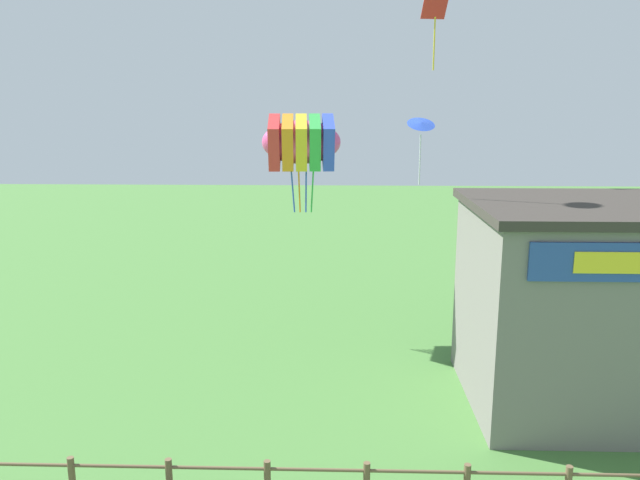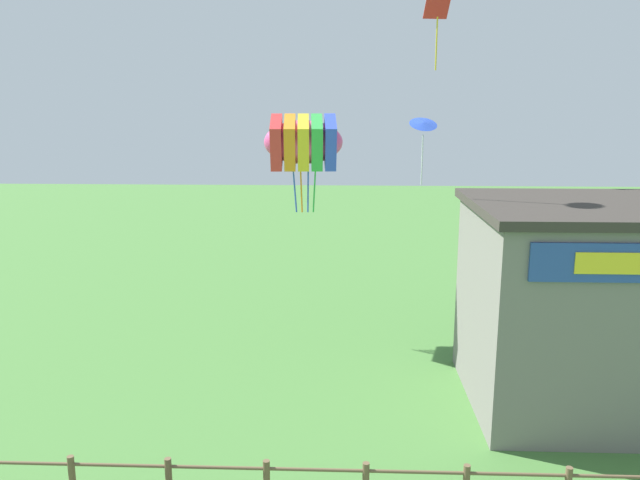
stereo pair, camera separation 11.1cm
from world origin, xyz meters
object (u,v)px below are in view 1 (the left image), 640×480
(seaside_building, at_px, (618,305))
(kite_rainbow_parafoil, at_px, (301,142))
(kite_red_diamond, at_px, (435,10))
(kite_blue_delta, at_px, (421,126))

(seaside_building, relative_size, kite_rainbow_parafoil, 2.41)
(kite_rainbow_parafoil, height_order, kite_red_diamond, kite_red_diamond)
(kite_blue_delta, bearing_deg, kite_red_diamond, -39.93)
(seaside_building, bearing_deg, kite_rainbow_parafoil, 149.42)
(kite_blue_delta, bearing_deg, seaside_building, -48.53)
(kite_rainbow_parafoil, distance_m, kite_blue_delta, 4.17)
(seaside_building, height_order, kite_red_diamond, kite_red_diamond)
(kite_red_diamond, bearing_deg, kite_blue_delta, 140.07)
(seaside_building, bearing_deg, kite_blue_delta, 131.47)
(kite_rainbow_parafoil, relative_size, kite_blue_delta, 1.44)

